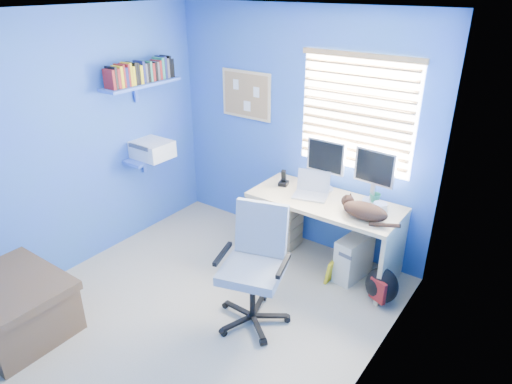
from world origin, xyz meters
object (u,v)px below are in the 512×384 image
Objects in this scene: tower_pc at (354,257)px; cat at (365,211)px; laptop at (311,186)px; desk at (323,233)px; office_chair at (255,281)px.

cat is at bearing -39.59° from tower_pc.
desk is at bearing -12.21° from laptop.
laptop is 0.81m from tower_pc.
tower_pc is 0.44× the size of office_chair.
office_chair is (0.08, -1.06, -0.46)m from laptop.
tower_pc is (0.36, -0.01, -0.14)m from desk.
cat is at bearing -15.40° from desk.
tower_pc is (-0.10, 0.12, -0.59)m from cat.
cat is (0.62, -0.12, -0.04)m from laptop.
desk is at bearing -175.55° from cat.
cat is 0.61m from tower_pc.
laptop is 0.73× the size of tower_pc.
desk is 4.52× the size of laptop.
tower_pc is at bearing -1.89° from desk.
office_chair is at bearing -103.93° from tower_pc.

